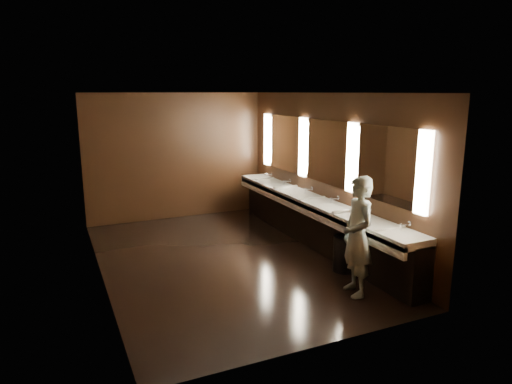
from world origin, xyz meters
TOP-DOWN VIEW (x-y plane):
  - floor at (0.00, 0.00)m, footprint 6.00×6.00m
  - ceiling at (0.00, 0.00)m, footprint 4.00×6.00m
  - wall_back at (0.00, 3.00)m, footprint 4.00×0.02m
  - wall_front at (0.00, -3.00)m, footprint 4.00×0.02m
  - wall_left at (-2.00, 0.00)m, footprint 0.02×6.00m
  - wall_right at (2.00, 0.00)m, footprint 0.02×6.00m
  - sink_counter at (1.79, 0.00)m, footprint 0.55×5.40m
  - mirror_band at (1.98, -0.00)m, footprint 0.06×5.03m
  - person at (1.22, -2.03)m, footprint 0.52×0.69m
  - trash_bin at (1.58, -1.26)m, footprint 0.43×0.43m

SIDE VIEW (x-z plane):
  - floor at x=0.00m, z-range 0.00..0.00m
  - trash_bin at x=1.58m, z-range 0.00..0.57m
  - sink_counter at x=1.79m, z-range -0.01..1.00m
  - person at x=1.22m, z-range 0.00..1.70m
  - wall_back at x=0.00m, z-range 0.00..2.80m
  - wall_front at x=0.00m, z-range 0.00..2.80m
  - wall_left at x=-2.00m, z-range 0.00..2.80m
  - wall_right at x=2.00m, z-range 0.00..2.80m
  - mirror_band at x=1.98m, z-range 1.17..2.32m
  - ceiling at x=0.00m, z-range 2.79..2.81m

